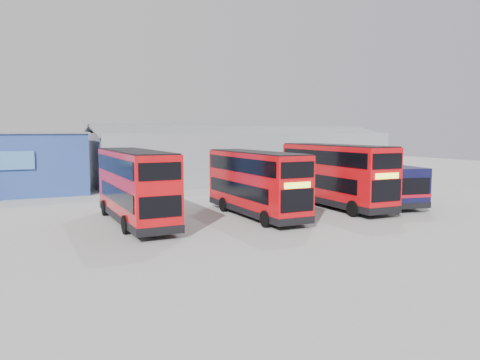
% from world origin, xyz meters
% --- Properties ---
extents(ground_plane, '(120.00, 120.00, 0.00)m').
position_xyz_m(ground_plane, '(0.00, 0.00, 0.00)').
color(ground_plane, gray).
rests_on(ground_plane, ground).
extents(office_block, '(12.30, 8.32, 5.12)m').
position_xyz_m(office_block, '(-14.00, 17.99, 2.58)').
color(office_block, navy).
rests_on(office_block, ground).
extents(maintenance_shed, '(30.50, 12.00, 5.89)m').
position_xyz_m(maintenance_shed, '(8.00, 20.00, 2.60)').
color(maintenance_shed, gray).
rests_on(maintenance_shed, ground).
extents(double_decker_left, '(2.66, 9.83, 4.13)m').
position_xyz_m(double_decker_left, '(-7.18, 0.92, 2.06)').
color(double_decker_left, red).
rests_on(double_decker_left, ground).
extents(double_decker_centre, '(2.53, 9.43, 3.97)m').
position_xyz_m(double_decker_centre, '(-0.04, 0.16, 1.97)').
color(double_decker_centre, red).
rests_on(double_decker_centre, ground).
extents(double_decker_right, '(2.65, 10.16, 4.28)m').
position_xyz_m(double_decker_right, '(6.44, 0.95, 2.13)').
color(double_decker_right, red).
rests_on(double_decker_right, ground).
extents(single_decker_blue, '(4.41, 10.72, 2.84)m').
position_xyz_m(single_decker_blue, '(10.44, 1.79, 1.41)').
color(single_decker_blue, '#0B1133').
rests_on(single_decker_blue, ground).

